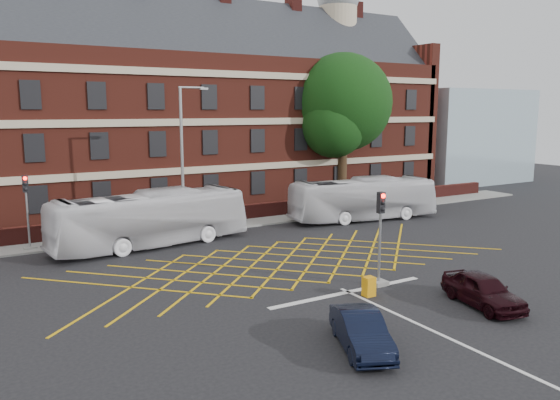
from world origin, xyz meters
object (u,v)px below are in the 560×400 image
traffic_light_far (28,220)px  bus_right (363,199)px  bus_left (151,219)px  utility_cabinet (369,286)px  car_maroon (483,290)px  deciduous_tree (342,109)px  car_navy (361,331)px  street_lamp (184,188)px  traffic_light_near (380,247)px

traffic_light_far → bus_right: bearing=-7.4°
bus_left → utility_cabinet: bus_left is taller
bus_left → car_maroon: bearing=-159.8°
deciduous_tree → utility_cabinet: deciduous_tree is taller
car_navy → deciduous_tree: (17.29, 24.15, 7.27)m
bus_right → street_lamp: bearing=94.9°
utility_cabinet → street_lamp: bearing=102.1°
car_maroon → deciduous_tree: deciduous_tree is taller
car_maroon → car_navy: bearing=-162.0°
car_maroon → street_lamp: 18.41m
traffic_light_near → utility_cabinet: size_ratio=5.08×
bus_right → deciduous_tree: 10.20m
bus_left → deciduous_tree: size_ratio=0.92×
bus_left → utility_cabinet: (5.30, -13.24, -1.20)m
car_navy → bus_right: bearing=73.7°
bus_right → traffic_light_far: traffic_light_far is taller
bus_left → bus_right: bus_left is taller
car_maroon → traffic_light_far: bearing=140.0°
bus_left → bus_right: size_ratio=1.06×
traffic_light_near → bus_right: bearing=53.6°
bus_right → traffic_light_near: (-8.90, -12.06, 0.24)m
car_navy → street_lamp: size_ratio=0.41×
bus_right → utility_cabinet: bus_right is taller
traffic_light_near → street_lamp: (-4.34, 12.94, 1.44)m
bus_left → street_lamp: (2.32, 0.64, 1.59)m
traffic_light_far → street_lamp: 8.90m
utility_cabinet → traffic_light_near: bearing=34.6°
car_maroon → bus_left: bearing=129.6°
deciduous_tree → street_lamp: 18.42m
bus_right → deciduous_tree: size_ratio=0.87×
bus_left → traffic_light_near: bearing=-158.5°
traffic_light_far → street_lamp: size_ratio=0.46×
bus_right → street_lamp: 13.38m
car_maroon → street_lamp: street_lamp is taller
bus_right → car_navy: bus_right is taller
traffic_light_far → traffic_light_near: bearing=-49.1°
bus_left → traffic_light_near: 13.99m
bus_right → car_navy: size_ratio=2.86×
traffic_light_far → utility_cabinet: traffic_light_far is taller
car_navy → utility_cabinet: size_ratio=4.56×
street_lamp → utility_cabinet: 14.46m
deciduous_tree → traffic_light_far: 26.31m
bus_right → traffic_light_near: bearing=152.3°
bus_right → car_maroon: bearing=165.2°
bus_right → utility_cabinet: size_ratio=13.06×
utility_cabinet → bus_left: bearing=111.8°
car_maroon → deciduous_tree: size_ratio=0.31×
utility_cabinet → bus_right: bearing=51.7°
bus_right → street_lamp: street_lamp is taller
traffic_light_near → traffic_light_far: (-12.90, 14.91, 0.00)m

